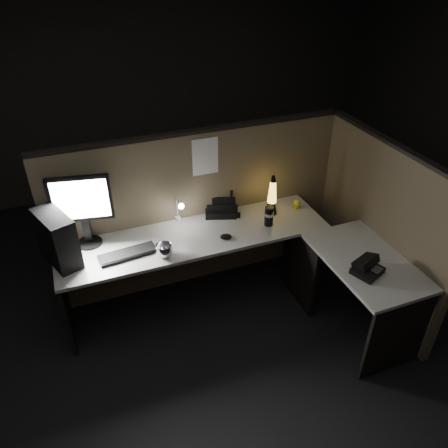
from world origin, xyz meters
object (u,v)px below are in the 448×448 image
object	(u,v)px
monitor	(82,204)
lava_lamp	(272,198)
desk_phone	(367,267)
pc_tower	(57,239)
keyboard	(128,254)

from	to	relation	value
monitor	lava_lamp	xyz separation A→B (m)	(1.60, -0.13, -0.21)
monitor	desk_phone	bearing A→B (deg)	-20.28
pc_tower	desk_phone	xyz separation A→B (m)	(2.12, -0.97, -0.16)
monitor	lava_lamp	distance (m)	1.62
monitor	desk_phone	size ratio (longest dim) A/B	2.35
pc_tower	keyboard	size ratio (longest dim) A/B	0.92
lava_lamp	keyboard	bearing A→B (deg)	-173.40
lava_lamp	desk_phone	distance (m)	1.06
monitor	desk_phone	world-z (taller)	monitor
desk_phone	pc_tower	bearing A→B (deg)	134.13
pc_tower	monitor	world-z (taller)	monitor
lava_lamp	desk_phone	world-z (taller)	lava_lamp
lava_lamp	desk_phone	size ratio (longest dim) A/B	1.46
pc_tower	monitor	distance (m)	0.32
pc_tower	desk_phone	size ratio (longest dim) A/B	1.61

